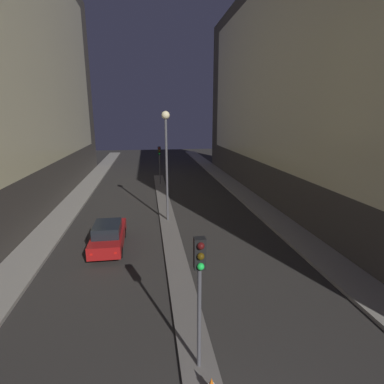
# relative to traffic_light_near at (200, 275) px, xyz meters

# --- Properties ---
(building_right) EXTENTS (6.01, 42.84, 19.88)m
(building_right) POSITION_rel_traffic_light_near_xyz_m (11.90, 17.91, 6.77)
(building_right) COLOR #423D38
(building_right) RESTS_ON ground
(median_strip) EXTENTS (1.13, 32.98, 0.12)m
(median_strip) POSITION_rel_traffic_light_near_xyz_m (0.00, 13.98, -3.12)
(median_strip) COLOR #66605B
(median_strip) RESTS_ON ground
(traffic_light_near) EXTENTS (0.32, 0.42, 4.15)m
(traffic_light_near) POSITION_rel_traffic_light_near_xyz_m (0.00, 0.00, 0.00)
(traffic_light_near) COLOR #4C4C51
(traffic_light_near) RESTS_ON median_strip
(traffic_light_mid) EXTENTS (0.32, 0.42, 4.15)m
(traffic_light_mid) POSITION_rel_traffic_light_near_xyz_m (0.00, 25.39, 0.00)
(traffic_light_mid) COLOR #4C4C51
(traffic_light_mid) RESTS_ON median_strip
(street_lamp) EXTENTS (0.55, 0.55, 7.68)m
(street_lamp) POSITION_rel_traffic_light_near_xyz_m (0.00, 13.37, 2.37)
(street_lamp) COLOR #4C4C51
(street_lamp) RESTS_ON median_strip
(car_left_lane) EXTENTS (1.70, 4.62, 1.59)m
(car_left_lane) POSITION_rel_traffic_light_near_xyz_m (-3.70, 9.28, -2.38)
(car_left_lane) COLOR maroon
(car_left_lane) RESTS_ON ground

